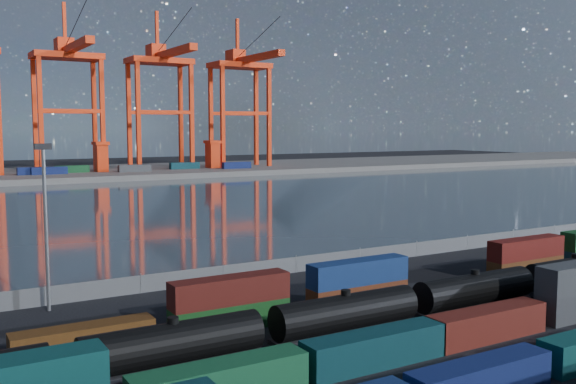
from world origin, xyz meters
TOP-DOWN VIEW (x-y plane):
  - ground at (0.00, 0.00)m, footprint 700.00×700.00m
  - harbor_water at (0.00, 105.00)m, footprint 700.00×700.00m
  - far_quay at (0.00, 210.00)m, footprint 700.00×70.00m
  - container_row_south at (-4.59, -10.43)m, footprint 126.53×2.35m
  - container_row_mid at (-15.53, -2.22)m, footprint 141.94×2.50m
  - container_row_north at (16.13, 11.42)m, footprint 139.61×2.27m
  - tanker_string at (-17.48, 3.88)m, footprint 122.64×3.04m
  - waterfront_fence at (-0.00, 28.00)m, footprint 160.12×0.12m
  - yard_light_mast at (-30.00, 26.00)m, footprint 1.60×0.40m
  - gantry_cranes at (-7.50, 203.31)m, footprint 199.49×47.01m
  - quay_containers at (-11.00, 195.46)m, footprint 172.58×10.99m
  - straddle_carriers at (-2.50, 200.00)m, footprint 140.00×7.00m

SIDE VIEW (x-z plane):
  - ground at x=0.00m, z-range 0.00..0.00m
  - harbor_water at x=0.00m, z-range 0.01..0.01m
  - far_quay at x=0.00m, z-range 0.00..2.00m
  - waterfront_fence at x=0.00m, z-range -0.10..2.10m
  - container_row_south at x=-4.59m, z-range -0.68..4.34m
  - container_row_mid at x=-15.53m, z-range -0.76..4.56m
  - container_row_north at x=16.13m, z-range -0.35..4.49m
  - tanker_string at x=-17.48m, z-range 0.01..4.35m
  - quay_containers at x=-11.00m, z-range 2.00..4.60m
  - straddle_carriers at x=-2.50m, z-range 2.27..13.37m
  - yard_light_mast at x=-30.00m, z-range 1.00..17.60m
  - gantry_cranes at x=-7.50m, z-range 7.19..70.86m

